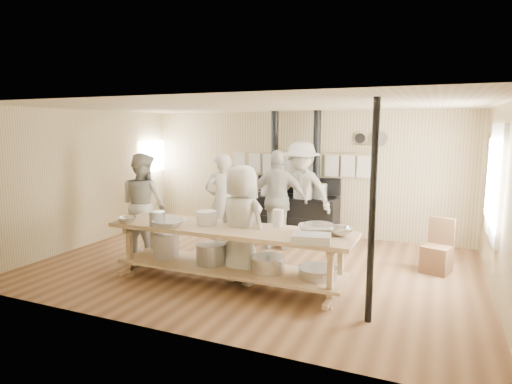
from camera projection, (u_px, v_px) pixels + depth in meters
ground at (254, 266)px, 7.07m from camera, size 7.00×7.00×0.00m
room_shell at (254, 168)px, 6.82m from camera, size 7.00×7.00×7.00m
window_right at (496, 182)px, 6.04m from camera, size 0.09×1.50×1.65m
left_opening at (152, 156)px, 9.98m from camera, size 0.00×0.90×0.90m
stove at (294, 212)px, 8.92m from camera, size 1.90×0.75×2.60m
towel_rail at (299, 162)px, 9.02m from camera, size 3.00×0.04×0.47m
back_wall_shelf at (371, 141)px, 8.41m from camera, size 0.63×0.14×0.32m
prep_table at (229, 249)px, 6.17m from camera, size 3.60×0.90×0.85m
support_post at (372, 213)px, 4.85m from camera, size 0.08×0.08×2.60m
cook_far_left at (222, 202)px, 7.94m from camera, size 0.78×0.74×1.79m
cook_left at (144, 204)px, 7.60m from camera, size 1.00×0.84×1.83m
cook_center at (242, 224)px, 6.22m from camera, size 0.97×0.76×1.74m
cook_right at (278, 200)px, 7.93m from camera, size 1.14×0.61×1.86m
cook_by_window at (301, 192)px, 8.50m from camera, size 1.40×0.97×1.99m
chair at (437, 257)px, 6.73m from camera, size 0.50×0.50×0.86m
bowl_white_a at (169, 224)px, 6.12m from camera, size 0.46×0.46×0.11m
bowl_steel_a at (127, 220)px, 6.41m from camera, size 0.37×0.37×0.09m
bowl_white_b at (315, 230)px, 5.74m from camera, size 0.59×0.59×0.11m
bowl_steel_b at (339, 231)px, 5.66m from camera, size 0.44×0.44×0.11m
roasting_pan at (311, 238)px, 5.30m from camera, size 0.52×0.40×0.10m
mixing_bowl_large at (318, 229)px, 5.77m from camera, size 0.49×0.49×0.13m
bucket_galv at (157, 219)px, 6.19m from camera, size 0.23×0.23×0.21m
deep_bowl_enamel at (207, 218)px, 6.32m from camera, size 0.36×0.36×0.19m
pitcher at (278, 218)px, 6.16m from camera, size 0.16×0.16×0.25m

